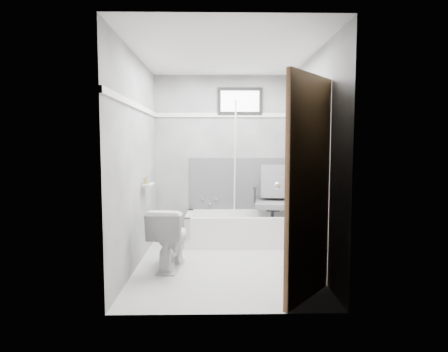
{
  "coord_description": "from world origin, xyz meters",
  "views": [
    {
      "loc": [
        -0.08,
        -4.26,
        1.39
      ],
      "look_at": [
        0.0,
        0.35,
        1.0
      ],
      "focal_mm": 30.0,
      "sensor_mm": 36.0,
      "label": 1
    }
  ],
  "objects_px": {
    "office_chair": "(272,200)",
    "soap_bottle_a": "(146,180)",
    "bathtub": "(240,228)",
    "door": "(349,193)",
    "toilet": "(170,238)",
    "soap_bottle_b": "(148,179)"
  },
  "relations": [
    {
      "from": "office_chair",
      "to": "toilet",
      "type": "height_order",
      "value": "office_chair"
    },
    {
      "from": "bathtub",
      "to": "office_chair",
      "type": "xyz_separation_m",
      "value": [
        0.47,
        0.05,
        0.4
      ]
    },
    {
      "from": "door",
      "to": "soap_bottle_b",
      "type": "relative_size",
      "value": 23.23
    },
    {
      "from": "soap_bottle_b",
      "to": "bathtub",
      "type": "bearing_deg",
      "value": 25.49
    },
    {
      "from": "door",
      "to": "soap_bottle_b",
      "type": "distance_m",
      "value": 2.53
    },
    {
      "from": "soap_bottle_a",
      "to": "soap_bottle_b",
      "type": "relative_size",
      "value": 1.33
    },
    {
      "from": "office_chair",
      "to": "soap_bottle_b",
      "type": "xyz_separation_m",
      "value": [
        -1.64,
        -0.61,
        0.35
      ]
    },
    {
      "from": "toilet",
      "to": "door",
      "type": "bearing_deg",
      "value": 150.72
    },
    {
      "from": "toilet",
      "to": "door",
      "type": "xyz_separation_m",
      "value": [
        1.6,
        -1.16,
        0.66
      ]
    },
    {
      "from": "bathtub",
      "to": "door",
      "type": "xyz_separation_m",
      "value": [
        0.75,
        -2.21,
        0.79
      ]
    },
    {
      "from": "soap_bottle_a",
      "to": "bathtub",
      "type": "bearing_deg",
      "value": 30.81
    },
    {
      "from": "toilet",
      "to": "soap_bottle_a",
      "type": "distance_m",
      "value": 0.79
    },
    {
      "from": "office_chair",
      "to": "toilet",
      "type": "xyz_separation_m",
      "value": [
        -1.32,
        -1.1,
        -0.27
      ]
    },
    {
      "from": "door",
      "to": "soap_bottle_a",
      "type": "height_order",
      "value": "door"
    },
    {
      "from": "bathtub",
      "to": "soap_bottle_b",
      "type": "xyz_separation_m",
      "value": [
        -1.17,
        -0.56,
        0.75
      ]
    },
    {
      "from": "office_chair",
      "to": "toilet",
      "type": "bearing_deg",
      "value": -132.89
    },
    {
      "from": "office_chair",
      "to": "toilet",
      "type": "relative_size",
      "value": 1.41
    },
    {
      "from": "bathtub",
      "to": "door",
      "type": "relative_size",
      "value": 0.75
    },
    {
      "from": "office_chair",
      "to": "soap_bottle_a",
      "type": "relative_size",
      "value": 8.54
    },
    {
      "from": "office_chair",
      "to": "soap_bottle_a",
      "type": "xyz_separation_m",
      "value": [
        -1.64,
        -0.75,
        0.36
      ]
    },
    {
      "from": "bathtub",
      "to": "soap_bottle_b",
      "type": "distance_m",
      "value": 1.5
    },
    {
      "from": "soap_bottle_a",
      "to": "office_chair",
      "type": "bearing_deg",
      "value": 24.55
    }
  ]
}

